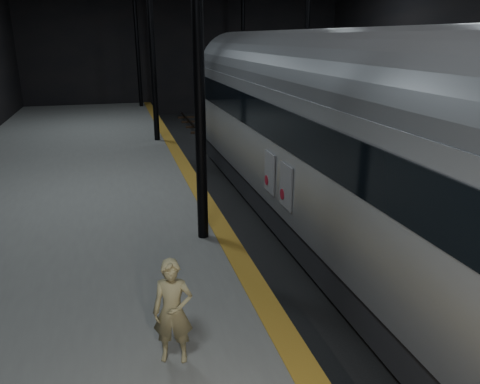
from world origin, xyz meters
name	(u,v)px	position (x,y,z in m)	size (l,w,h in m)	color
ground	(288,207)	(0.00, 0.00, 0.00)	(44.00, 44.00, 0.00)	black
platform_left	(64,213)	(-7.50, 0.00, 0.50)	(9.00, 43.80, 1.00)	#555653
platform_right	(467,178)	(7.50, 0.00, 0.50)	(9.00, 43.80, 1.00)	#555653
tactile_strip	(197,187)	(-3.25, 0.00, 1.00)	(0.50, 43.80, 0.01)	#97681B
track	(288,205)	(0.00, 0.00, 0.07)	(2.40, 43.00, 0.24)	#3F3328
train	(328,132)	(0.00, -2.89, 3.27)	(3.27, 21.91, 5.86)	#9A9DA2
woman	(173,311)	(-5.10, -8.52, 1.85)	(0.62, 0.40, 1.69)	#908358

